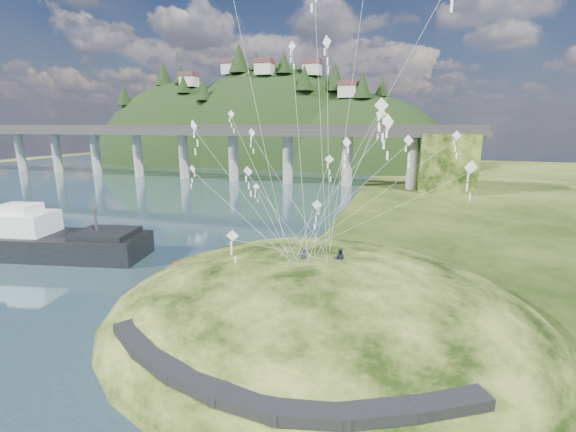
% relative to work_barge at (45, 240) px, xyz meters
% --- Properties ---
extents(ground, '(320.00, 320.00, 0.00)m').
position_rel_work_barge_xyz_m(ground, '(25.66, -6.37, -1.99)').
color(ground, black).
rests_on(ground, ground).
extents(grass_hill, '(36.00, 32.00, 13.00)m').
position_rel_work_barge_xyz_m(grass_hill, '(33.66, -4.37, -3.49)').
color(grass_hill, black).
rests_on(grass_hill, ground).
extents(footpath, '(22.29, 5.84, 0.83)m').
position_rel_work_barge_xyz_m(footpath, '(33.12, -16.12, 0.10)').
color(footpath, black).
rests_on(footpath, ground).
extents(bridge, '(160.00, 11.00, 15.00)m').
position_rel_work_barge_xyz_m(bridge, '(-0.80, 63.69, 7.72)').
color(bridge, '#2D2B2B').
rests_on(bridge, ground).
extents(far_ridge, '(153.00, 70.00, 94.50)m').
position_rel_work_barge_xyz_m(far_ridge, '(-17.92, 115.80, -9.42)').
color(far_ridge, black).
rests_on(far_ridge, ground).
extents(work_barge, '(23.44, 10.52, 7.93)m').
position_rel_work_barge_xyz_m(work_barge, '(0.00, 0.00, 0.00)').
color(work_barge, black).
rests_on(work_barge, ground).
extents(wooden_dock, '(14.09, 7.61, 1.02)m').
position_rel_work_barge_xyz_m(wooden_dock, '(23.04, -0.64, -1.54)').
color(wooden_dock, '#3A1C17').
rests_on(wooden_dock, ground).
extents(kite_flyers, '(3.51, 1.38, 1.83)m').
position_rel_work_barge_xyz_m(kite_flyers, '(34.09, -4.75, 3.86)').
color(kite_flyers, '#23242F').
rests_on(kite_flyers, ground).
extents(kite_swarm, '(20.96, 16.69, 20.50)m').
position_rel_work_barge_xyz_m(kite_swarm, '(33.33, -4.69, 13.61)').
color(kite_swarm, white).
rests_on(kite_swarm, ground).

